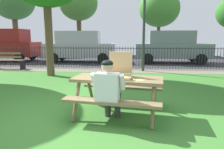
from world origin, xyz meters
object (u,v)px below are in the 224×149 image
object	(u,v)px
parked_car_center	(172,46)
lamp_post_walkway	(144,13)
pizza_box_open	(120,73)
far_tree_center	(159,9)
picnic_table_foreground	(118,86)
parked_car_far_left	(2,44)
far_tree_left	(13,1)
park_bench_left	(8,61)
far_tree_midleft	(78,3)
pizza_slice_on_table	(138,80)
adult_at_table	(109,89)
parked_car_left	(80,46)

from	to	relation	value
parked_car_center	lamp_post_walkway	bearing A→B (deg)	-120.13
pizza_box_open	far_tree_center	distance (m)	15.80
picnic_table_foreground	parked_car_far_left	world-z (taller)	parked_car_far_left
picnic_table_foreground	far_tree_left	xyz separation A→B (m)	(-10.84, 15.24, 4.30)
park_bench_left	far_tree_left	world-z (taller)	far_tree_left
park_bench_left	far_tree_center	size ratio (longest dim) A/B	0.29
lamp_post_walkway	far_tree_left	bearing A→B (deg)	140.57
far_tree_midleft	parked_car_far_left	bearing A→B (deg)	-119.63
park_bench_left	pizza_slice_on_table	bearing A→B (deg)	-42.78
far_tree_midleft	far_tree_center	size ratio (longest dim) A/B	1.10
park_bench_left	lamp_post_walkway	xyz separation A→B (m)	(6.67, 0.06, 2.22)
parked_car_far_left	far_tree_midleft	size ratio (longest dim) A/B	0.75
parked_car_center	far_tree_midleft	world-z (taller)	far_tree_midleft
adult_at_table	lamp_post_walkway	xyz separation A→B (m)	(0.95, 6.14, 1.98)
far_tree_center	pizza_slice_on_table	bearing A→B (deg)	-98.29
pizza_box_open	parked_car_left	world-z (taller)	parked_car_left
picnic_table_foreground	pizza_slice_on_table	distance (m)	0.49
far_tree_midleft	far_tree_center	xyz separation A→B (m)	(7.29, 0.00, -0.56)
parked_car_left	far_tree_center	xyz separation A→B (m)	(5.66, 6.32, 3.02)
adult_at_table	lamp_post_walkway	world-z (taller)	lamp_post_walkway
pizza_box_open	far_tree_left	bearing A→B (deg)	125.52
pizza_slice_on_table	parked_car_far_left	distance (m)	12.56
parked_car_left	parked_car_center	xyz separation A→B (m)	(5.71, 0.00, 0.00)
adult_at_table	far_tree_left	size ratio (longest dim) A/B	0.18
far_tree_midleft	park_bench_left	bearing A→B (deg)	-97.20
lamp_post_walkway	park_bench_left	bearing A→B (deg)	-179.44
picnic_table_foreground	pizza_box_open	size ratio (longest dim) A/B	3.42
park_bench_left	parked_car_center	xyz separation A→B (m)	(8.56, 3.33, 0.59)
parked_car_center	far_tree_left	xyz separation A→B (m)	(-13.55, 6.32, 3.89)
parked_car_far_left	far_tree_midleft	xyz separation A→B (m)	(3.60, 6.32, 3.49)
parked_car_left	pizza_slice_on_table	bearing A→B (deg)	-69.52
parked_car_far_left	parked_car_center	distance (m)	10.94
lamp_post_walkway	far_tree_center	world-z (taller)	far_tree_center
far_tree_left	lamp_post_walkway	bearing A→B (deg)	-39.43
park_bench_left	far_tree_left	size ratio (longest dim) A/B	0.24
lamp_post_walkway	parked_car_far_left	world-z (taller)	lamp_post_walkway
lamp_post_walkway	far_tree_midleft	bearing A→B (deg)	119.59
parked_car_far_left	parked_car_center	world-z (taller)	parked_car_far_left
adult_at_table	lamp_post_walkway	bearing A→B (deg)	81.22
park_bench_left	far_tree_midleft	xyz separation A→B (m)	(1.22, 9.65, 4.17)
parked_car_far_left	adult_at_table	bearing A→B (deg)	-49.30
lamp_post_walkway	pizza_box_open	bearing A→B (deg)	-97.75
pizza_box_open	pizza_slice_on_table	xyz separation A→B (m)	(0.36, -0.19, -0.09)
pizza_slice_on_table	adult_at_table	xyz separation A→B (m)	(-0.54, -0.29, -0.12)
parked_car_left	far_tree_midleft	distance (m)	7.45
parked_car_center	far_tree_left	world-z (taller)	far_tree_left
pizza_slice_on_table	far_tree_midleft	xyz separation A→B (m)	(-5.04, 15.44, 3.81)
pizza_slice_on_table	parked_car_left	bearing A→B (deg)	110.48
lamp_post_walkway	parked_car_center	size ratio (longest dim) A/B	0.99
parked_car_far_left	far_tree_center	size ratio (longest dim) A/B	0.83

